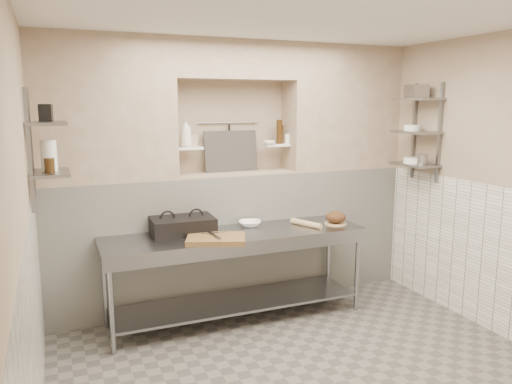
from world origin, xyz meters
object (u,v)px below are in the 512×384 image
panini_press (182,225)px  rolling_pin (306,223)px  cutting_board (216,239)px  mixing_bowl (250,224)px  bottle_soap (186,133)px  bread_loaf (336,217)px  prep_table (236,258)px  jug_left (49,156)px  bowl_alcove (269,143)px

panini_press → rolling_pin: (1.26, -0.21, -0.05)m
panini_press → cutting_board: (0.22, -0.40, -0.06)m
cutting_board → rolling_pin: (1.04, 0.19, 0.01)m
mixing_bowl → bottle_soap: size_ratio=0.79×
rolling_pin → bread_loaf: bearing=-6.3°
cutting_board → bread_loaf: 1.38m
rolling_pin → prep_table: bearing=178.6°
mixing_bowl → jug_left: jug_left is taller
bottle_soap → cutting_board: bearing=-84.9°
cutting_board → mixing_bowl: 0.65m
prep_table → cutting_board: size_ratio=4.87×
panini_press → bottle_soap: size_ratio=2.12×
prep_table → panini_press: size_ratio=4.22×
panini_press → prep_table: bearing=-19.2°
cutting_board → bowl_alcove: size_ratio=3.96×
rolling_pin → bowl_alcove: bowl_alcove is taller
panini_press → mixing_bowl: (0.72, 0.02, -0.05)m
cutting_board → rolling_pin: bearing=10.6°
bread_loaf → bottle_soap: size_ratio=0.72×
mixing_bowl → bottle_soap: bearing=150.1°
bread_loaf → bowl_alcove: bearing=131.7°
rolling_pin → bowl_alcove: bearing=108.6°
cutting_board → jug_left: bearing=175.0°
cutting_board → jug_left: size_ratio=2.14×
mixing_bowl → jug_left: (-1.88, -0.30, 0.81)m
panini_press → rolling_pin: 1.28m
rolling_pin → bowl_alcove: 0.99m
jug_left → cutting_board: bearing=-5.0°
panini_press → bowl_alcove: 1.35m
bottle_soap → bread_loaf: bearing=-22.2°
rolling_pin → bread_loaf: (0.33, -0.04, 0.05)m
bowl_alcove → panini_press: bearing=-162.9°
mixing_bowl → bread_loaf: (0.87, -0.26, 0.05)m
prep_table → cutting_board: 0.45m
panini_press → cutting_board: panini_press is taller
bread_loaf → jug_left: jug_left is taller
prep_table → cutting_board: bearing=-142.2°
panini_press → bread_loaf: (1.59, -0.24, -0.01)m
bowl_alcove → bread_loaf: bearing=-48.3°
bowl_alcove → jug_left: (-2.24, -0.61, 0.00)m
panini_press → rolling_pin: size_ratio=1.60×
cutting_board → rolling_pin: rolling_pin is taller
prep_table → bowl_alcove: 1.34m
rolling_pin → mixing_bowl: bearing=157.5°
prep_table → rolling_pin: bearing=-1.4°
bottle_soap → prep_table: bearing=-57.3°
prep_table → cutting_board: cutting_board is taller
mixing_bowl → bottle_soap: 1.14m
bread_loaf → bottle_soap: bottle_soap is taller
rolling_pin → jug_left: (-2.42, -0.07, 0.81)m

